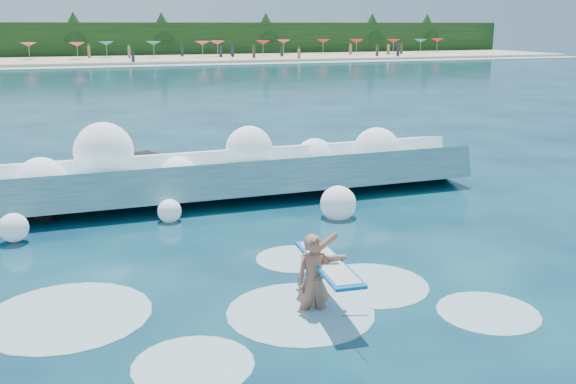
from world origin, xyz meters
The scene contains 11 objects.
ground centered at (0.00, 0.00, 0.00)m, with size 200.00×200.00×0.00m, color #071E39.
beach centered at (0.00, 78.00, 0.20)m, with size 140.00×20.00×0.40m, color tan.
wet_band centered at (0.00, 67.00, 0.04)m, with size 140.00×5.00×0.08m, color silver.
treeline centered at (0.00, 88.00, 2.50)m, with size 140.00×4.00×5.00m, color black.
breaking_wave centered at (-0.94, 6.54, 0.56)m, with size 18.65×2.88×1.61m.
rock_cluster centered at (-4.25, 7.32, 0.39)m, with size 7.85×3.13×1.23m.
surfer_with_board centered at (0.78, -1.45, 0.62)m, with size 0.96×2.86×1.67m.
wave_spray centered at (-1.03, 6.40, 1.08)m, with size 15.08×4.74×2.32m.
surf_foam centered at (-0.42, -0.87, 0.00)m, with size 9.10×5.31×0.14m.
beach_umbrellas centered at (0.04, 79.68, 2.25)m, with size 111.83×6.15×0.50m.
beachgoers centered at (-0.42, 74.80, 1.07)m, with size 107.54×12.63×1.90m.
Camera 1 is at (-3.08, -10.79, 4.76)m, focal length 40.00 mm.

